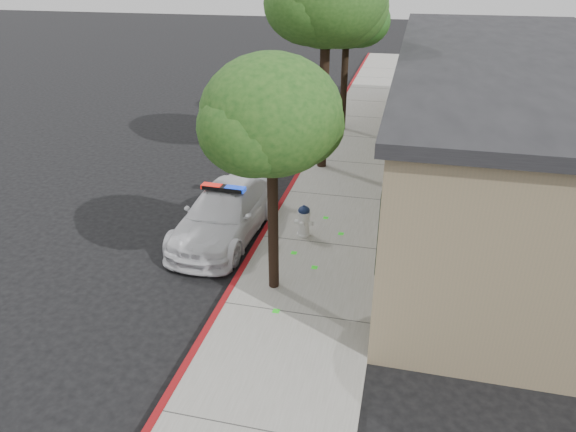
# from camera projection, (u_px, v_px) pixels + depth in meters

# --- Properties ---
(ground) EXTENTS (120.00, 120.00, 0.00)m
(ground) POSITION_uv_depth(u_px,v_px,m) (220.00, 308.00, 11.04)
(ground) COLOR black
(ground) RESTS_ON ground
(sidewalk) EXTENTS (3.20, 60.00, 0.15)m
(sidewalk) POSITION_uv_depth(u_px,v_px,m) (319.00, 245.00, 13.29)
(sidewalk) COLOR gray
(sidewalk) RESTS_ON ground
(red_curb) EXTENTS (0.14, 60.00, 0.16)m
(red_curb) POSITION_uv_depth(u_px,v_px,m) (261.00, 238.00, 13.61)
(red_curb) COLOR maroon
(red_curb) RESTS_ON ground
(clapboard_building) EXTENTS (7.30, 20.89, 4.24)m
(clapboard_building) POSITION_uv_depth(u_px,v_px,m) (512.00, 116.00, 16.57)
(clapboard_building) COLOR #877759
(clapboard_building) RESTS_ON ground
(police_car) EXTENTS (2.03, 4.58, 1.43)m
(police_car) POSITION_uv_depth(u_px,v_px,m) (225.00, 213.00, 13.64)
(police_car) COLOR white
(police_car) RESTS_ON ground
(fire_hydrant) EXTENTS (0.49, 0.42, 0.86)m
(fire_hydrant) POSITION_uv_depth(u_px,v_px,m) (304.00, 221.00, 13.41)
(fire_hydrant) COLOR silver
(fire_hydrant) RESTS_ON sidewalk
(street_tree_near) EXTENTS (2.73, 2.82, 5.00)m
(street_tree_near) POSITION_uv_depth(u_px,v_px,m) (272.00, 121.00, 9.86)
(street_tree_near) COLOR black
(street_tree_near) RESTS_ON sidewalk
(street_tree_mid) EXTENTS (3.73, 3.83, 7.10)m
(street_tree_mid) POSITION_uv_depth(u_px,v_px,m) (327.00, 0.00, 15.82)
(street_tree_mid) COLOR black
(street_tree_mid) RESTS_ON sidewalk
(street_tree_far) EXTENTS (3.24, 3.21, 5.94)m
(street_tree_far) POSITION_uv_depth(u_px,v_px,m) (348.00, 17.00, 20.13)
(street_tree_far) COLOR black
(street_tree_far) RESTS_ON sidewalk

